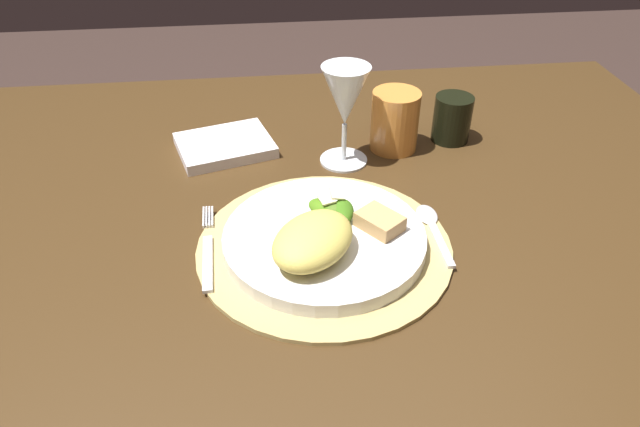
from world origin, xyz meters
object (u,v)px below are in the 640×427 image
dinner_plate (324,239)px  wine_glass (345,100)px  spoon (431,223)px  dark_tumbler (452,119)px  fork (208,250)px  dining_table (280,290)px  napkin (225,145)px  amber_tumbler (395,121)px

dinner_plate → wine_glass: bearing=75.2°
spoon → dark_tumbler: 0.26m
fork → wine_glass: bearing=45.9°
wine_glass → dining_table: bearing=-129.4°
fork → napkin: (0.02, 0.27, 0.00)m
dining_table → dinner_plate: bearing=-51.7°
fork → napkin: 0.27m
fork → dark_tumbler: size_ratio=2.20×
dining_table → wine_glass: bearing=50.6°
wine_glass → dark_tumbler: (0.19, 0.05, -0.07)m
napkin → wine_glass: bearing=-16.4°
fork → dinner_plate: bearing=-0.9°
dark_tumbler → dining_table: bearing=-147.8°
dinner_plate → spoon: 0.15m
spoon → dining_table: bearing=167.0°
wine_glass → amber_tumbler: size_ratio=1.62×
napkin → amber_tumbler: 0.28m
wine_glass → dark_tumbler: bearing=15.2°
amber_tumbler → dark_tumbler: size_ratio=1.26×
fork → dark_tumbler: bearing=33.7°
dinner_plate → dark_tumbler: (0.25, 0.27, 0.02)m
wine_glass → dark_tumbler: size_ratio=2.04×
amber_tumbler → dining_table: bearing=-139.3°
dining_table → spoon: spoon is taller
dining_table → wine_glass: (0.12, 0.14, 0.25)m
amber_tumbler → dark_tumbler: amber_tumbler is taller
dining_table → dinner_plate: dinner_plate is taller
fork → dark_tumbler: (0.40, 0.26, 0.03)m
wine_glass → amber_tumbler: bearing=21.5°
dining_table → wine_glass: size_ratio=9.16×
napkin → dining_table: bearing=-69.3°
dining_table → fork: (-0.09, -0.07, 0.15)m
wine_glass → fork: bearing=-134.1°
dining_table → amber_tumbler: (0.20, 0.18, 0.19)m
fork → wine_glass: size_ratio=1.08×
dinner_plate → spoon: dinner_plate is taller
dinner_plate → napkin: size_ratio=1.76×
napkin → wine_glass: size_ratio=0.93×
napkin → dinner_plate: bearing=-63.8°
amber_tumbler → dinner_plate: bearing=-120.1°
dinner_plate → spoon: bearing=10.1°
dinner_plate → dark_tumbler: 0.36m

